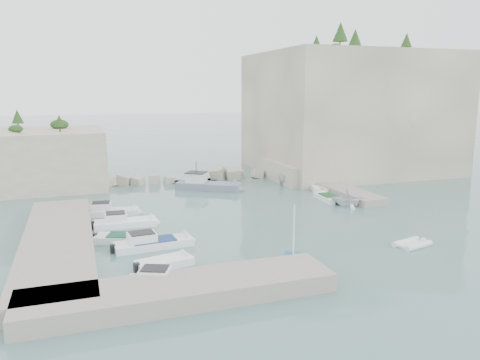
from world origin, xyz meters
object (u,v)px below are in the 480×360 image
object	(u,v)px
inflatable_dinghy	(412,246)
tender_east_b	(328,200)
tender_east_c	(318,190)
motorboat_a	(110,215)
motorboat_d	(154,247)
work_boat	(209,190)
motorboat_e	(165,266)
motorboat_b	(126,226)
tender_east_d	(295,185)
motorboat_c	(124,242)
tender_east_a	(349,206)
rowboat	(293,270)
motorboat_f	(168,288)

from	to	relation	value
inflatable_dinghy	tender_east_b	xyz separation A→B (m)	(1.50, 15.55, 0.00)
tender_east_c	motorboat_a	bearing A→B (deg)	115.13
inflatable_dinghy	tender_east_c	xyz separation A→B (m)	(3.01, 20.55, 0.00)
motorboat_d	work_boat	bearing A→B (deg)	58.54
motorboat_e	work_boat	size ratio (longest dim) A/B	0.49
motorboat_b	tender_east_d	xyz separation A→B (m)	(22.17, 11.49, 0.00)
motorboat_a	tender_east_c	bearing A→B (deg)	15.76
motorboat_c	motorboat_d	bearing A→B (deg)	-25.01
tender_east_c	tender_east_a	bearing A→B (deg)	-167.96
motorboat_c	work_boat	distance (m)	20.47
motorboat_e	tender_east_a	distance (m)	23.66
motorboat_d	tender_east_c	xyz separation A→B (m)	(21.92, 14.25, 0.00)
tender_east_a	tender_east_d	size ratio (longest dim) A/B	0.80
tender_east_d	inflatable_dinghy	bearing A→B (deg)	-173.64
motorboat_a	motorboat_b	size ratio (longest dim) A/B	1.00
motorboat_a	tender_east_a	distance (m)	24.14
motorboat_c	rowboat	xyz separation A→B (m)	(10.13, -9.74, 0.00)
tender_east_d	work_boat	world-z (taller)	work_boat
inflatable_dinghy	motorboat_a	bearing A→B (deg)	128.16
tender_east_c	work_boat	distance (m)	13.19
motorboat_b	work_boat	bearing A→B (deg)	50.54
tender_east_d	rowboat	bearing A→B (deg)	164.41
motorboat_b	tender_east_a	world-z (taller)	tender_east_a
rowboat	tender_east_b	xyz separation A→B (m)	(12.30, 16.90, 0.00)
motorboat_d	work_boat	size ratio (longest dim) A/B	0.77
motorboat_f	tender_east_b	distance (m)	26.94
motorboat_a	motorboat_e	distance (m)	15.28
motorboat_d	motorboat_f	bearing A→B (deg)	-97.41
motorboat_f	work_boat	distance (m)	28.62
motorboat_d	tender_east_b	world-z (taller)	motorboat_d
motorboat_a	motorboat_f	xyz separation A→B (m)	(2.12, -18.71, 0.00)
motorboat_d	tender_east_a	distance (m)	22.15
motorboat_a	motorboat_c	size ratio (longest dim) A/B	1.18
motorboat_c	tender_east_a	world-z (taller)	tender_east_a
rowboat	tender_east_a	world-z (taller)	tender_east_a
tender_east_b	tender_east_c	xyz separation A→B (m)	(1.51, 5.00, 0.00)
inflatable_dinghy	work_boat	size ratio (longest dim) A/B	0.36
motorboat_c	motorboat_d	xyz separation A→B (m)	(2.01, -2.09, 0.00)
motorboat_c	work_boat	world-z (taller)	work_boat
tender_east_d	motorboat_d	bearing A→B (deg)	141.55
tender_east_a	tender_east_d	xyz separation A→B (m)	(-0.53, 11.64, 0.00)
motorboat_b	inflatable_dinghy	distance (m)	24.09
rowboat	work_boat	bearing A→B (deg)	27.41
motorboat_f	rowboat	size ratio (longest dim) A/B	1.28
motorboat_b	motorboat_f	xyz separation A→B (m)	(1.10, -14.39, 0.00)
tender_east_a	motorboat_b	bearing A→B (deg)	113.99
motorboat_b	motorboat_e	world-z (taller)	motorboat_b
motorboat_c	tender_east_b	xyz separation A→B (m)	(22.43, 7.16, 0.00)
motorboat_a	tender_east_c	distance (m)	24.67
motorboat_d	motorboat_f	distance (m)	7.88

